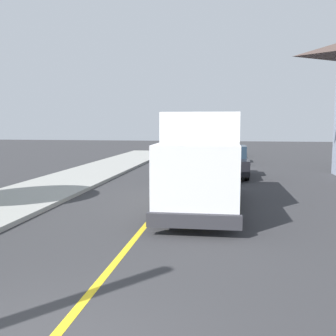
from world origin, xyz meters
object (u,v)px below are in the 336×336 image
box_truck (202,155)px  parked_car_near (231,162)px  parked_car_mid (227,152)px  parked_car_far (226,146)px

box_truck → parked_car_near: bearing=82.1°
parked_car_near → parked_car_mid: (-0.22, 7.37, 0.00)m
parked_car_near → parked_car_far: 14.35m
box_truck → parked_car_near: 7.83m
parked_car_near → parked_car_far: size_ratio=0.99×
parked_car_mid → parked_car_far: bearing=91.0°
parked_car_far → box_truck: bearing=-91.9°
box_truck → parked_car_near: box_truck is taller
parked_car_mid → parked_car_far: same height
parked_car_far → parked_car_mid: bearing=-89.0°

